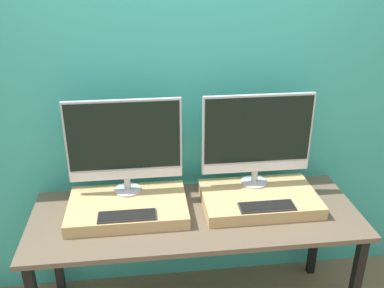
# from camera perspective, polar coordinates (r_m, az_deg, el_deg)

# --- Properties ---
(wall_back) EXTENTS (8.00, 0.04, 2.60)m
(wall_back) POSITION_cam_1_polar(r_m,az_deg,el_deg) (2.70, -0.62, 5.06)
(wall_back) COLOR teal
(wall_back) RESTS_ON ground_plane
(workbench) EXTENTS (1.93, 0.71, 0.78)m
(workbench) POSITION_cam_1_polar(r_m,az_deg,el_deg) (2.59, 0.51, -10.63)
(workbench) COLOR brown
(workbench) RESTS_ON ground_plane
(wooden_riser_left) EXTENTS (0.69, 0.44, 0.07)m
(wooden_riser_left) POSITION_cam_1_polar(r_m,az_deg,el_deg) (2.56, -8.55, -8.34)
(wooden_riser_left) COLOR tan
(wooden_riser_left) RESTS_ON workbench
(monitor_left) EXTENTS (0.67, 0.16, 0.58)m
(monitor_left) POSITION_cam_1_polar(r_m,az_deg,el_deg) (2.51, -9.00, 0.14)
(monitor_left) COLOR #B2B2B7
(monitor_left) RESTS_ON wooden_riser_left
(keyboard_left) EXTENTS (0.32, 0.11, 0.01)m
(keyboard_left) POSITION_cam_1_polar(r_m,az_deg,el_deg) (2.41, -8.67, -9.44)
(keyboard_left) COLOR #2D2D2D
(keyboard_left) RESTS_ON wooden_riser_left
(wooden_riser_right) EXTENTS (0.69, 0.44, 0.07)m
(wooden_riser_right) POSITION_cam_1_polar(r_m,az_deg,el_deg) (2.65, 8.94, -7.21)
(wooden_riser_right) COLOR tan
(wooden_riser_right) RESTS_ON workbench
(monitor_right) EXTENTS (0.67, 0.16, 0.58)m
(monitor_right) POSITION_cam_1_polar(r_m,az_deg,el_deg) (2.59, 8.71, 1.00)
(monitor_right) COLOR #B2B2B7
(monitor_right) RESTS_ON wooden_riser_right
(keyboard_right) EXTENTS (0.32, 0.11, 0.01)m
(keyboard_right) POSITION_cam_1_polar(r_m,az_deg,el_deg) (2.50, 9.95, -8.18)
(keyboard_right) COLOR #2D2D2D
(keyboard_right) RESTS_ON wooden_riser_right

